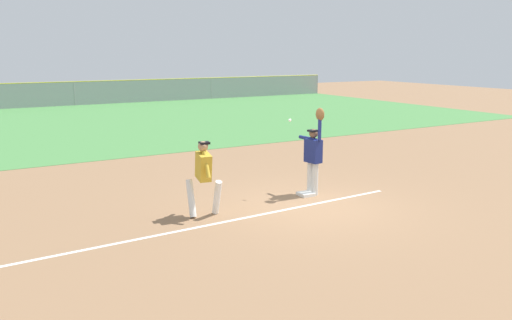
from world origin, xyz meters
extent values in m
plane|color=#936D4C|center=(0.00, 0.00, 0.00)|extent=(81.35, 81.35, 0.00)
cube|color=#4C8C47|center=(0.00, 17.75, 0.01)|extent=(41.72, 19.75, 0.01)
cube|color=white|center=(-3.61, -0.12, 0.00)|extent=(11.99, 0.64, 0.01)
cube|color=white|center=(0.39, 0.78, 0.04)|extent=(0.38, 0.38, 0.08)
cylinder|color=silver|center=(0.61, 0.91, 0.42)|extent=(0.16, 0.16, 0.85)
cylinder|color=silver|center=(0.63, 0.71, 0.42)|extent=(0.16, 0.16, 0.85)
cube|color=navy|center=(0.62, 0.81, 1.15)|extent=(0.30, 0.46, 0.60)
sphere|color=brown|center=(0.62, 0.81, 1.60)|extent=(0.25, 0.25, 0.23)
cube|color=black|center=(0.58, 0.80, 1.68)|extent=(0.24, 0.22, 0.05)
cylinder|color=navy|center=(0.64, 0.59, 1.76)|extent=(0.10, 0.10, 0.62)
cylinder|color=navy|center=(0.59, 1.03, 1.45)|extent=(0.15, 0.63, 0.09)
ellipsoid|color=brown|center=(0.64, 0.59, 2.12)|extent=(0.17, 0.29, 0.32)
cylinder|color=white|center=(-2.33, 0.44, 0.42)|extent=(0.20, 0.45, 0.85)
cylinder|color=white|center=(-2.86, 0.67, 0.42)|extent=(0.20, 0.45, 0.85)
cube|color=gold|center=(-2.59, 0.55, 1.15)|extent=(0.32, 0.55, 0.66)
sphere|color=tan|center=(-2.59, 0.55, 1.60)|extent=(0.26, 0.26, 0.23)
cube|color=black|center=(-2.56, 0.55, 1.68)|extent=(0.24, 0.23, 0.05)
cylinder|color=gold|center=(-2.57, 0.77, 1.23)|extent=(0.14, 0.41, 0.58)
cylinder|color=gold|center=(-2.62, 0.34, 1.23)|extent=(0.14, 0.41, 0.58)
sphere|color=white|center=(0.05, 1.06, 1.96)|extent=(0.07, 0.07, 0.07)
cube|color=#93999E|center=(0.00, 27.62, 0.80)|extent=(41.72, 0.06, 1.60)
cylinder|color=yellow|center=(0.00, 27.62, 1.63)|extent=(41.72, 0.06, 0.06)
cylinder|color=gray|center=(0.00, 27.62, 0.80)|extent=(0.08, 0.08, 1.60)
cylinder|color=gray|center=(10.43, 27.62, 0.80)|extent=(0.08, 0.08, 1.60)
cylinder|color=gray|center=(20.86, 27.62, 0.80)|extent=(0.08, 0.08, 1.60)
cube|color=#1E6B33|center=(-2.48, 30.74, 0.57)|extent=(4.45, 2.01, 0.55)
cube|color=#2D333D|center=(-2.48, 30.74, 1.05)|extent=(2.24, 1.80, 0.40)
cylinder|color=black|center=(-1.05, 31.72, 0.30)|extent=(0.61, 0.24, 0.60)
cylinder|color=black|center=(-1.00, 29.82, 0.30)|extent=(0.61, 0.24, 0.60)
cylinder|color=black|center=(-3.95, 31.65, 0.30)|extent=(0.61, 0.24, 0.60)
cylinder|color=black|center=(-3.90, 29.75, 0.30)|extent=(0.61, 0.24, 0.60)
cube|color=#B21E1E|center=(3.57, 30.24, 0.57)|extent=(4.51, 2.16, 0.55)
cube|color=#2D333D|center=(3.57, 30.24, 1.05)|extent=(2.30, 1.88, 0.40)
cylinder|color=black|center=(5.08, 31.10, 0.30)|extent=(0.61, 0.26, 0.60)
cylinder|color=black|center=(4.96, 29.20, 0.30)|extent=(0.61, 0.26, 0.60)
cylinder|color=black|center=(2.18, 31.27, 0.30)|extent=(0.61, 0.26, 0.60)
cylinder|color=black|center=(2.07, 29.38, 0.30)|extent=(0.61, 0.26, 0.60)
cube|color=#B7B7BC|center=(10.19, 30.76, 0.57)|extent=(4.54, 2.24, 0.55)
cube|color=#2D333D|center=(10.19, 30.76, 1.05)|extent=(2.33, 1.92, 0.40)
cylinder|color=black|center=(11.72, 31.59, 0.30)|extent=(0.62, 0.27, 0.60)
cylinder|color=black|center=(11.56, 29.70, 0.30)|extent=(0.62, 0.27, 0.60)
cylinder|color=black|center=(8.82, 31.82, 0.30)|extent=(0.62, 0.27, 0.60)
cylinder|color=black|center=(8.67, 29.93, 0.30)|extent=(0.62, 0.27, 0.60)
camera|label=1|loc=(-7.25, -9.75, 3.65)|focal=36.35mm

